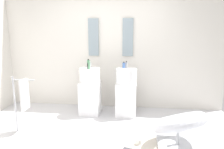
{
  "coord_description": "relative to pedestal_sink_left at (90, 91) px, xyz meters",
  "views": [
    {
      "loc": [
        0.54,
        -2.86,
        1.66
      ],
      "look_at": [
        0.15,
        0.55,
        0.95
      ],
      "focal_mm": 33.45,
      "sensor_mm": 36.0,
      "label": 1
    }
  ],
  "objects": [
    {
      "name": "soap_bottle_green",
      "position": [
        0.0,
        -0.1,
        0.56
      ],
      "size": [
        0.06,
        0.06,
        0.19
      ],
      "color": "#59996B",
      "rests_on": "pedestal_sink_left"
    },
    {
      "name": "rear_partition",
      "position": [
        0.37,
        0.52,
        0.82
      ],
      "size": [
        4.8,
        0.1,
        2.6
      ],
      "primitive_type": "cube",
      "color": "silver",
      "rests_on": "ground_plane"
    },
    {
      "name": "soap_bottle_grey",
      "position": [
        0.72,
        0.12,
        0.53
      ],
      "size": [
        0.04,
        0.04,
        0.13
      ],
      "color": "#99999E",
      "rests_on": "pedestal_sink_right"
    },
    {
      "name": "pedestal_sink_right",
      "position": [
        0.73,
        0.0,
        0.0
      ],
      "size": [
        0.41,
        0.41,
        1.05
      ],
      "color": "white",
      "rests_on": "ground_plane"
    },
    {
      "name": "soap_bottle_blue",
      "position": [
        0.67,
        0.09,
        0.53
      ],
      "size": [
        0.06,
        0.06,
        0.12
      ],
      "color": "#4C72B7",
      "rests_on": "pedestal_sink_right"
    },
    {
      "name": "vanity_mirror_left",
      "position": [
        0.0,
        0.45,
        1.06
      ],
      "size": [
        0.22,
        0.03,
        0.78
      ],
      "primitive_type": "cube",
      "color": "#8C9EA8"
    },
    {
      "name": "coffee_mug",
      "position": [
        0.98,
        -1.13,
        -0.43
      ],
      "size": [
        0.08,
        0.08,
        0.08
      ],
      "primitive_type": "cylinder",
      "color": "white",
      "rests_on": "area_rug"
    },
    {
      "name": "ground_plane",
      "position": [
        0.37,
        -1.13,
        -0.5
      ],
      "size": [
        4.8,
        3.6,
        0.04
      ],
      "primitive_type": "cube",
      "color": "silver"
    },
    {
      "name": "lounge_chair",
      "position": [
        1.53,
        -1.15,
        -0.13
      ],
      "size": [
        1.1,
        1.1,
        0.65
      ],
      "color": "#B7BABF",
      "rests_on": "ground_plane"
    },
    {
      "name": "towel_rack",
      "position": [
        -0.91,
        -0.92,
        0.15
      ],
      "size": [
        0.37,
        0.22,
        0.95
      ],
      "color": "#B7BABF",
      "rests_on": "ground_plane"
    },
    {
      "name": "pedestal_sink_left",
      "position": [
        0.0,
        0.0,
        0.0
      ],
      "size": [
        0.41,
        0.41,
        1.05
      ],
      "color": "white",
      "rests_on": "ground_plane"
    },
    {
      "name": "soap_bottle_black",
      "position": [
        -0.0,
        -0.1,
        0.53
      ],
      "size": [
        0.04,
        0.04,
        0.14
      ],
      "color": "black",
      "rests_on": "pedestal_sink_left"
    },
    {
      "name": "vanity_mirror_right",
      "position": [
        0.73,
        0.45,
        1.06
      ],
      "size": [
        0.22,
        0.03,
        0.78
      ],
      "primitive_type": "cube",
      "color": "#8C9EA8"
    },
    {
      "name": "area_rug",
      "position": [
        0.81,
        -1.24,
        -0.47
      ],
      "size": [
        0.92,
        0.77,
        0.01
      ],
      "primitive_type": "cube",
      "color": "beige",
      "rests_on": "ground_plane"
    }
  ]
}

